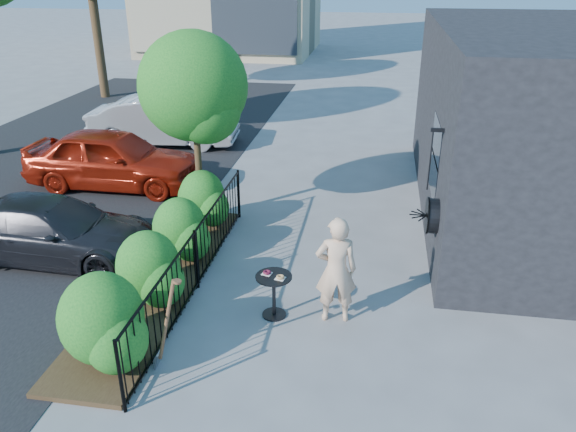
% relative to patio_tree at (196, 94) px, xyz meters
% --- Properties ---
extents(ground, '(120.00, 120.00, 0.00)m').
position_rel_patio_tree_xyz_m(ground, '(2.24, -2.76, -2.76)').
color(ground, gray).
rests_on(ground, ground).
extents(shop_building, '(6.22, 9.00, 4.00)m').
position_rel_patio_tree_xyz_m(shop_building, '(7.73, 1.74, -0.76)').
color(shop_building, black).
rests_on(shop_building, ground).
extents(fence, '(0.05, 6.05, 1.10)m').
position_rel_patio_tree_xyz_m(fence, '(0.74, -2.76, -2.20)').
color(fence, black).
rests_on(fence, ground).
extents(planting_bed, '(1.30, 6.00, 0.08)m').
position_rel_patio_tree_xyz_m(planting_bed, '(0.04, -2.76, -2.72)').
color(planting_bed, '#382616').
rests_on(planting_bed, ground).
extents(shrubs, '(1.10, 5.60, 1.24)m').
position_rel_patio_tree_xyz_m(shrubs, '(0.14, -2.66, -2.06)').
color(shrubs, '#16621D').
rests_on(shrubs, ground).
extents(patio_tree, '(2.20, 2.20, 3.94)m').
position_rel_patio_tree_xyz_m(patio_tree, '(0.00, 0.00, 0.00)').
color(patio_tree, '#3F2B19').
rests_on(patio_tree, ground).
extents(street, '(9.00, 30.00, 0.01)m').
position_rel_patio_tree_xyz_m(street, '(-4.76, 0.24, -2.76)').
color(street, black).
rests_on(street, ground).
extents(cafe_table, '(0.58, 0.58, 0.77)m').
position_rel_patio_tree_xyz_m(cafe_table, '(2.19, -3.37, -2.26)').
color(cafe_table, black).
rests_on(cafe_table, ground).
extents(woman, '(0.70, 0.52, 1.76)m').
position_rel_patio_tree_xyz_m(woman, '(3.15, -3.30, -1.89)').
color(woman, beige).
rests_on(woman, ground).
extents(shovel, '(0.49, 0.19, 1.47)m').
position_rel_patio_tree_xyz_m(shovel, '(0.98, -4.86, -2.12)').
color(shovel, brown).
rests_on(shovel, ground).
extents(car_red, '(4.30, 1.74, 1.47)m').
position_rel_patio_tree_xyz_m(car_red, '(-2.78, 1.58, -2.03)').
color(car_red, '#A21E0D').
rests_on(car_red, ground).
extents(car_silver, '(4.58, 1.93, 1.47)m').
position_rel_patio_tree_xyz_m(car_silver, '(-2.84, 5.20, -2.03)').
color(car_silver, '#A3A4A8').
rests_on(car_silver, ground).
extents(car_darkgrey, '(4.04, 1.67, 1.17)m').
position_rel_patio_tree_xyz_m(car_darkgrey, '(-2.26, -2.14, -2.18)').
color(car_darkgrey, black).
rests_on(car_darkgrey, ground).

